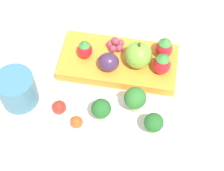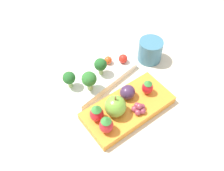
# 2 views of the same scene
# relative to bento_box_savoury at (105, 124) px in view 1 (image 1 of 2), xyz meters

# --- Properties ---
(ground_plane) EXTENTS (4.00, 4.00, 0.00)m
(ground_plane) POSITION_rel_bento_box_savoury_xyz_m (-0.01, -0.07, -0.01)
(ground_plane) COLOR beige
(bento_box_savoury) EXTENTS (0.22, 0.13, 0.02)m
(bento_box_savoury) POSITION_rel_bento_box_savoury_xyz_m (0.00, 0.00, 0.00)
(bento_box_savoury) COLOR white
(bento_box_savoury) RESTS_ON ground_plane
(bento_box_fruit) EXTENTS (0.22, 0.11, 0.02)m
(bento_box_fruit) POSITION_rel_bento_box_savoury_xyz_m (-0.00, -0.13, 0.00)
(bento_box_fruit) COLOR orange
(bento_box_fruit) RESTS_ON ground_plane
(broccoli_floret_0) EXTENTS (0.03, 0.03, 0.05)m
(broccoli_floret_0) POSITION_rel_bento_box_savoury_xyz_m (0.01, -0.01, 0.04)
(broccoli_floret_0) COLOR #93B770
(broccoli_floret_0) RESTS_ON bento_box_savoury
(broccoli_floret_1) EXTENTS (0.03, 0.03, 0.05)m
(broccoli_floret_1) POSITION_rel_bento_box_savoury_xyz_m (-0.08, 0.00, 0.04)
(broccoli_floret_1) COLOR #93B770
(broccoli_floret_1) RESTS_ON bento_box_savoury
(broccoli_floret_2) EXTENTS (0.04, 0.04, 0.06)m
(broccoli_floret_2) POSITION_rel_bento_box_savoury_xyz_m (-0.05, -0.03, 0.05)
(broccoli_floret_2) COLOR #93B770
(broccoli_floret_2) RESTS_ON bento_box_savoury
(cherry_tomato_0) EXTENTS (0.02, 0.02, 0.02)m
(cherry_tomato_0) POSITION_rel_bento_box_savoury_xyz_m (0.05, 0.01, 0.02)
(cherry_tomato_0) COLOR #DB4C1E
(cherry_tomato_0) RESTS_ON bento_box_savoury
(cherry_tomato_1) EXTENTS (0.02, 0.02, 0.02)m
(cherry_tomato_1) POSITION_rel_bento_box_savoury_xyz_m (0.08, -0.01, 0.02)
(cherry_tomato_1) COLOR red
(cherry_tomato_1) RESTS_ON bento_box_savoury
(apple) EXTENTS (0.05, 0.05, 0.06)m
(apple) POSITION_rel_bento_box_savoury_xyz_m (-0.04, -0.13, 0.04)
(apple) COLOR #70A838
(apple) RESTS_ON bento_box_fruit
(strawberry_0) EXTENTS (0.03, 0.03, 0.05)m
(strawberry_0) POSITION_rel_bento_box_savoury_xyz_m (-0.08, -0.15, 0.04)
(strawberry_0) COLOR red
(strawberry_0) RESTS_ON bento_box_fruit
(strawberry_1) EXTENTS (0.03, 0.03, 0.04)m
(strawberry_1) POSITION_rel_bento_box_savoury_xyz_m (0.06, -0.13, 0.03)
(strawberry_1) COLOR red
(strawberry_1) RESTS_ON bento_box_fruit
(strawberry_2) EXTENTS (0.03, 0.03, 0.05)m
(strawberry_2) POSITION_rel_bento_box_savoury_xyz_m (-0.08, -0.12, 0.04)
(strawberry_2) COLOR red
(strawberry_2) RESTS_ON bento_box_fruit
(plum) EXTENTS (0.04, 0.04, 0.03)m
(plum) POSITION_rel_bento_box_savoury_xyz_m (0.01, -0.11, 0.03)
(plum) COLOR #42284C
(plum) RESTS_ON bento_box_fruit
(grape_cluster) EXTENTS (0.03, 0.03, 0.03)m
(grape_cluster) POSITION_rel_bento_box_savoury_xyz_m (0.01, -0.16, 0.02)
(grape_cluster) COLOR #93384C
(grape_cluster) RESTS_ON bento_box_fruit
(drinking_cup) EXTENTS (0.07, 0.07, 0.06)m
(drinking_cup) POSITION_rel_bento_box_savoury_xyz_m (0.16, -0.03, 0.02)
(drinking_cup) COLOR teal
(drinking_cup) RESTS_ON ground_plane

